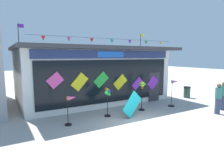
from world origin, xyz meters
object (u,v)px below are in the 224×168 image
at_px(wind_spinner_center_left, 142,89).
at_px(display_kite_on_ground, 132,104).
at_px(wind_spinner_center_right, 174,89).
at_px(person_mid_plaza, 218,98).
at_px(person_near_camera, 223,95).
at_px(kite_shop_building, 90,73).
at_px(wind_spinner_left, 108,96).
at_px(wind_spinner_far_left, 71,105).
at_px(trash_bin, 187,92).

relative_size(wind_spinner_center_left, display_kite_on_ground, 1.34).
height_order(wind_spinner_center_right, display_kite_on_ground, wind_spinner_center_right).
height_order(person_mid_plaza, display_kite_on_ground, person_mid_plaza).
distance_m(wind_spinner_center_left, person_near_camera, 4.75).
bearing_deg(wind_spinner_center_right, person_mid_plaza, -72.32).
height_order(person_near_camera, person_mid_plaza, same).
xyz_separation_m(kite_shop_building, person_near_camera, (5.37, -6.71, -0.99)).
bearing_deg(wind_spinner_left, wind_spinner_center_left, 0.90).
height_order(wind_spinner_far_left, display_kite_on_ground, display_kite_on_ground).
xyz_separation_m(person_near_camera, display_kite_on_ground, (-5.39, 1.55, -0.20)).
height_order(wind_spinner_left, person_near_camera, person_near_camera).
relative_size(wind_spinner_center_left, person_mid_plaza, 1.01).
relative_size(kite_shop_building, display_kite_on_ground, 8.01).
bearing_deg(display_kite_on_ground, wind_spinner_center_left, 31.93).
height_order(person_near_camera, display_kite_on_ground, person_near_camera).
bearing_deg(wind_spinner_left, wind_spinner_center_right, -2.65).
xyz_separation_m(wind_spinner_center_left, person_mid_plaza, (3.10, -2.66, -0.39)).
relative_size(wind_spinner_left, display_kite_on_ground, 1.22).
relative_size(kite_shop_building, person_near_camera, 6.03).
bearing_deg(kite_shop_building, person_near_camera, -51.35).
bearing_deg(kite_shop_building, person_mid_plaza, -58.20).
bearing_deg(kite_shop_building, wind_spinner_left, -103.20).
bearing_deg(person_mid_plaza, person_near_camera, -112.92).
bearing_deg(wind_spinner_center_left, person_near_camera, -29.65).
relative_size(person_mid_plaza, display_kite_on_ground, 1.33).
relative_size(wind_spinner_left, person_near_camera, 0.92).
height_order(wind_spinner_center_right, person_mid_plaza, person_mid_plaza).
height_order(kite_shop_building, display_kite_on_ground, kite_shop_building).
distance_m(wind_spinner_center_left, person_mid_plaza, 4.10).
bearing_deg(kite_shop_building, wind_spinner_center_left, -74.00).
height_order(person_mid_plaza, trash_bin, person_mid_plaza).
bearing_deg(wind_spinner_far_left, wind_spinner_center_right, 0.11).
height_order(wind_spinner_far_left, wind_spinner_center_left, wind_spinner_center_left).
height_order(kite_shop_building, person_near_camera, kite_shop_building).
height_order(wind_spinner_left, wind_spinner_center_right, wind_spinner_center_right).
relative_size(wind_spinner_left, wind_spinner_center_left, 0.91).
bearing_deg(wind_spinner_left, display_kite_on_ground, -36.73).
height_order(wind_spinner_far_left, trash_bin, wind_spinner_far_left).
height_order(wind_spinner_center_left, person_mid_plaza, wind_spinner_center_left).
relative_size(wind_spinner_far_left, wind_spinner_left, 0.89).
distance_m(person_near_camera, person_mid_plaza, 1.06).
relative_size(person_near_camera, person_mid_plaza, 1.00).
bearing_deg(wind_spinner_center_left, wind_spinner_left, -179.10).
distance_m(wind_spinner_far_left, display_kite_on_ground, 3.12).
xyz_separation_m(wind_spinner_center_right, person_near_camera, (1.78, -2.09, -0.21)).
distance_m(kite_shop_building, wind_spinner_far_left, 5.64).
bearing_deg(trash_bin, wind_spinner_center_right, -156.29).
xyz_separation_m(wind_spinner_left, person_near_camera, (6.40, -2.31, -0.18)).
distance_m(wind_spinner_far_left, trash_bin, 9.60).
bearing_deg(display_kite_on_ground, trash_bin, 15.50).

